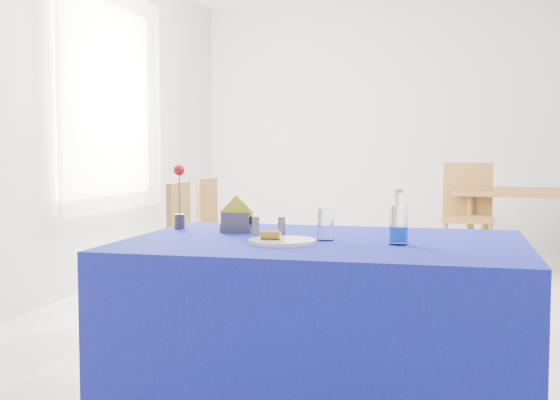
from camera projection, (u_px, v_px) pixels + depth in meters
The scene contains 17 objects.
floor at pixel (395, 322), 4.61m from camera, with size 7.00×7.00×0.00m, color beige.
room_shell at pixel (399, 53), 4.49m from camera, with size 7.00×7.00×7.00m.
window_pane at pixel (107, 100), 5.87m from camera, with size 0.04×1.50×1.60m, color white.
curtain at pixel (115, 100), 5.85m from camera, with size 0.04×1.75×1.85m, color white.
plate at pixel (282, 241), 2.74m from camera, with size 0.27×0.27×0.01m, color white.
drinking_glass at pixel (326, 224), 2.83m from camera, with size 0.07×0.07×0.13m, color white.
salt_shaker at pixel (256, 227), 2.95m from camera, with size 0.03×0.03×0.09m, color slate.
pepper_shaker at pixel (282, 227), 2.94m from camera, with size 0.03×0.03×0.09m, color #5E5E62.
blue_table at pixel (324, 332), 2.88m from camera, with size 1.60×1.10×0.76m.
water_bottle at pixel (398, 226), 2.70m from camera, with size 0.07×0.07×0.21m.
napkin_holder at pixel (237, 222), 3.09m from camera, with size 0.15×0.06×0.17m.
rose_vase at pixel (179, 198), 3.24m from camera, with size 0.05×0.05×0.30m.
oak_table at pixel (543, 198), 6.60m from camera, with size 1.68×1.28×0.76m.
chair_bg_left at pixel (468, 209), 6.49m from camera, with size 0.45×0.45×1.01m.
chair_win_a at pixel (192, 234), 5.08m from camera, with size 0.41×0.41×0.90m.
chair_win_b at pixel (218, 222), 6.03m from camera, with size 0.42×0.42×0.89m.
banana_pieces at pixel (271, 235), 2.74m from camera, with size 0.08×0.04×0.03m.
Camera 1 is at (0.35, -4.59, 1.12)m, focal length 45.00 mm.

